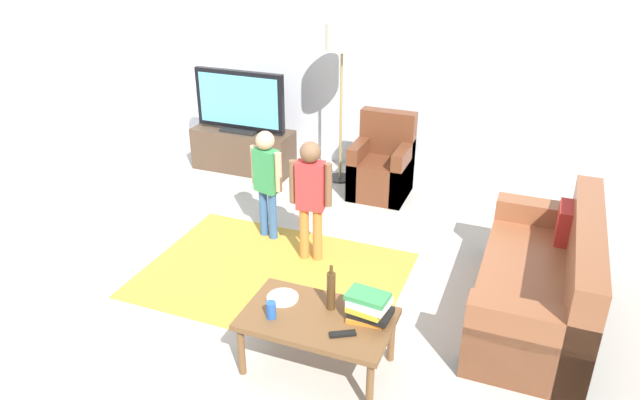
{
  "coord_description": "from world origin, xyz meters",
  "views": [
    {
      "loc": [
        1.66,
        -3.61,
        2.86
      ],
      "look_at": [
        0.0,
        0.6,
        0.65
      ],
      "focal_mm": 33.7,
      "sensor_mm": 36.0,
      "label": 1
    }
  ],
  "objects_px": {
    "floor_lamp": "(342,45)",
    "bottle": "(331,290)",
    "tv_remote": "(343,334)",
    "plate": "(283,298)",
    "coffee_table": "(317,322)",
    "tv_stand": "(243,150)",
    "armchair": "(382,168)",
    "child_center": "(311,191)",
    "child_near_tv": "(267,175)",
    "couch": "(546,286)",
    "tv": "(240,102)",
    "soda_can": "(271,310)",
    "book_stack": "(369,306)"
  },
  "relations": [
    {
      "from": "coffee_table",
      "to": "plate",
      "type": "height_order",
      "value": "plate"
    },
    {
      "from": "couch",
      "to": "soda_can",
      "type": "bearing_deg",
      "value": -142.94
    },
    {
      "from": "child_center",
      "to": "book_stack",
      "type": "distance_m",
      "value": 1.5
    },
    {
      "from": "tv",
      "to": "child_center",
      "type": "height_order",
      "value": "tv"
    },
    {
      "from": "child_near_tv",
      "to": "child_center",
      "type": "xyz_separation_m",
      "value": [
        0.53,
        -0.23,
        0.03
      ]
    },
    {
      "from": "coffee_table",
      "to": "plate",
      "type": "bearing_deg",
      "value": 161.55
    },
    {
      "from": "armchair",
      "to": "coffee_table",
      "type": "xyz_separation_m",
      "value": [
        0.38,
        -2.87,
        0.07
      ]
    },
    {
      "from": "tv_remote",
      "to": "plate",
      "type": "relative_size",
      "value": 0.77
    },
    {
      "from": "floor_lamp",
      "to": "bottle",
      "type": "relative_size",
      "value": 5.28
    },
    {
      "from": "couch",
      "to": "book_stack",
      "type": "height_order",
      "value": "couch"
    },
    {
      "from": "couch",
      "to": "coffee_table",
      "type": "distance_m",
      "value": 1.82
    },
    {
      "from": "tv_stand",
      "to": "book_stack",
      "type": "bearing_deg",
      "value": -49.0
    },
    {
      "from": "couch",
      "to": "tv_remote",
      "type": "height_order",
      "value": "couch"
    },
    {
      "from": "armchair",
      "to": "bottle",
      "type": "distance_m",
      "value": 2.79
    },
    {
      "from": "tv_remote",
      "to": "plate",
      "type": "height_order",
      "value": "plate"
    },
    {
      "from": "floor_lamp",
      "to": "bottle",
      "type": "distance_m",
      "value": 3.25
    },
    {
      "from": "tv_stand",
      "to": "plate",
      "type": "bearing_deg",
      "value": -57.09
    },
    {
      "from": "floor_lamp",
      "to": "bottle",
      "type": "xyz_separation_m",
      "value": [
        0.99,
        -2.94,
        -0.98
      ]
    },
    {
      "from": "couch",
      "to": "child_near_tv",
      "type": "xyz_separation_m",
      "value": [
        -2.52,
        0.37,
        0.35
      ]
    },
    {
      "from": "book_stack",
      "to": "soda_can",
      "type": "bearing_deg",
      "value": -159.44
    },
    {
      "from": "floor_lamp",
      "to": "soda_can",
      "type": "bearing_deg",
      "value": -78.29
    },
    {
      "from": "book_stack",
      "to": "plate",
      "type": "xyz_separation_m",
      "value": [
        -0.62,
        -0.0,
        -0.09
      ]
    },
    {
      "from": "couch",
      "to": "floor_lamp",
      "type": "distance_m",
      "value": 3.27
    },
    {
      "from": "tv_stand",
      "to": "coffee_table",
      "type": "xyz_separation_m",
      "value": [
        2.11,
        -2.9,
        0.13
      ]
    },
    {
      "from": "couch",
      "to": "child_near_tv",
      "type": "relative_size",
      "value": 1.68
    },
    {
      "from": "soda_can",
      "to": "plate",
      "type": "bearing_deg",
      "value": 95.12
    },
    {
      "from": "bottle",
      "to": "tv_remote",
      "type": "relative_size",
      "value": 1.98
    },
    {
      "from": "couch",
      "to": "book_stack",
      "type": "relative_size",
      "value": 5.84
    },
    {
      "from": "floor_lamp",
      "to": "coffee_table",
      "type": "relative_size",
      "value": 1.78
    },
    {
      "from": "child_near_tv",
      "to": "child_center",
      "type": "distance_m",
      "value": 0.58
    },
    {
      "from": "tv_stand",
      "to": "child_near_tv",
      "type": "height_order",
      "value": "child_near_tv"
    },
    {
      "from": "armchair",
      "to": "floor_lamp",
      "type": "distance_m",
      "value": 1.38
    },
    {
      "from": "coffee_table",
      "to": "soda_can",
      "type": "height_order",
      "value": "soda_can"
    },
    {
      "from": "plate",
      "to": "child_center",
      "type": "bearing_deg",
      "value": 103.23
    },
    {
      "from": "child_center",
      "to": "bottle",
      "type": "relative_size",
      "value": 3.32
    },
    {
      "from": "child_center",
      "to": "book_stack",
      "type": "bearing_deg",
      "value": -52.96
    },
    {
      "from": "bottle",
      "to": "coffee_table",
      "type": "bearing_deg",
      "value": -112.62
    },
    {
      "from": "tv_stand",
      "to": "coffee_table",
      "type": "height_order",
      "value": "tv_stand"
    },
    {
      "from": "floor_lamp",
      "to": "child_center",
      "type": "relative_size",
      "value": 1.59
    },
    {
      "from": "armchair",
      "to": "child_center",
      "type": "height_order",
      "value": "child_center"
    },
    {
      "from": "tv_remote",
      "to": "soda_can",
      "type": "bearing_deg",
      "value": 149.83
    },
    {
      "from": "tv",
      "to": "book_stack",
      "type": "height_order",
      "value": "tv"
    },
    {
      "from": "plate",
      "to": "tv",
      "type": "bearing_deg",
      "value": 123.1
    },
    {
      "from": "couch",
      "to": "bottle",
      "type": "height_order",
      "value": "couch"
    },
    {
      "from": "tv_remote",
      "to": "plate",
      "type": "bearing_deg",
      "value": 126.88
    },
    {
      "from": "bottle",
      "to": "soda_can",
      "type": "relative_size",
      "value": 2.81
    },
    {
      "from": "floor_lamp",
      "to": "child_center",
      "type": "xyz_separation_m",
      "value": [
        0.36,
        -1.76,
        -0.87
      ]
    },
    {
      "from": "armchair",
      "to": "child_center",
      "type": "bearing_deg",
      "value": -97.29
    },
    {
      "from": "child_near_tv",
      "to": "coffee_table",
      "type": "xyz_separation_m",
      "value": [
        1.11,
        -1.52,
        -0.27
      ]
    },
    {
      "from": "child_near_tv",
      "to": "child_center",
      "type": "bearing_deg",
      "value": -23.04
    }
  ]
}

